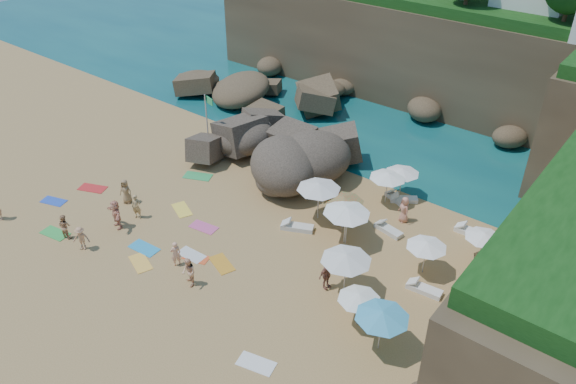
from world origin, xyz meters
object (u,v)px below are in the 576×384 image
Objects in this scene: parasol_2 at (388,175)px; person_stand_1 at (65,226)px; person_stand_4 at (404,209)px; person_stand_3 at (326,275)px; lounger_0 at (404,199)px; rock_outcrop at (274,164)px; person_stand_6 at (176,254)px; person_stand_2 at (301,135)px; flag_pole at (208,117)px; parasol_0 at (402,171)px; parasol_1 at (319,186)px; person_stand_5 at (221,136)px.

parasol_2 reaches higher than person_stand_1.
person_stand_1 is 0.92× the size of person_stand_4.
person_stand_4 is at bearing 10.01° from person_stand_3.
parasol_2 is at bearing -169.90° from lounger_0.
person_stand_4 is at bearing -2.81° from rock_outcrop.
rock_outcrop is 5.08× the size of person_stand_3.
person_stand_2 is at bearing -140.81° from person_stand_6.
flag_pole reaches higher than parasol_0.
parasol_1 reaches higher than lounger_0.
lounger_0 is 2.28m from person_stand_4.
parasol_2 is at bearing 169.00° from person_stand_2.
person_stand_1 is 15.25m from person_stand_3.
parasol_1 is 9.02m from person_stand_6.
person_stand_5 is at bearing 152.28° from lounger_0.
flag_pole is 2.09× the size of parasol_0.
rock_outcrop is 4.98× the size of lounger_0.
flag_pole reaches higher than person_stand_5.
lounger_0 is 14.38m from person_stand_5.
person_stand_3 is 7.61m from person_stand_4.
person_stand_1 is 1.01× the size of person_stand_2.
person_stand_4 is at bearing -30.50° from parasol_2.
person_stand_5 reaches higher than lounger_0.
parasol_0 is at bearing 62.38° from parasol_1.
person_stand_1 is at bearing -165.81° from lounger_0.
parasol_0 reaches higher than person_stand_3.
person_stand_3 is at bearing -120.35° from lounger_0.
rock_outcrop is 14.44m from person_stand_1.
person_stand_1 is (-13.44, -15.28, 0.63)m from lounger_0.
person_stand_3 reaches higher than person_stand_1.
parasol_0 is at bearing 176.54° from person_stand_2.
lounger_0 is 20.36m from person_stand_1.
flag_pole is at bearing -99.13° from person_stand_1.
person_stand_1 is (-12.93, -15.61, -1.12)m from parasol_0.
flag_pole is at bearing 57.60° from person_stand_2.
person_stand_2 is 0.91× the size of person_stand_4.
person_stand_4 is (14.42, 13.35, 0.07)m from person_stand_1.
parasol_0 is 0.95× the size of parasol_2.
person_stand_2 is at bearing -113.77° from person_stand_1.
lounger_0 is (9.45, 1.42, 0.13)m from rock_outcrop.
rock_outcrop is at bearing 151.34° from parasol_1.
parasol_0 is 1.42× the size of person_stand_1.
parasol_0 is (13.48, 3.40, -1.00)m from flag_pole.
flag_pole is 1.73× the size of parasol_1.
flag_pole reaches higher than person_stand_3.
rock_outcrop is at bearing -168.92° from parasol_0.
person_stand_2 is at bearing 30.11° from person_stand_5.
parasol_2 reaches higher than lounger_0.
person_stand_3 is (1.55, -8.69, -1.14)m from parasol_2.
person_stand_5 is at bearing 46.91° from person_stand_2.
parasol_1 is 6.28m from person_stand_3.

